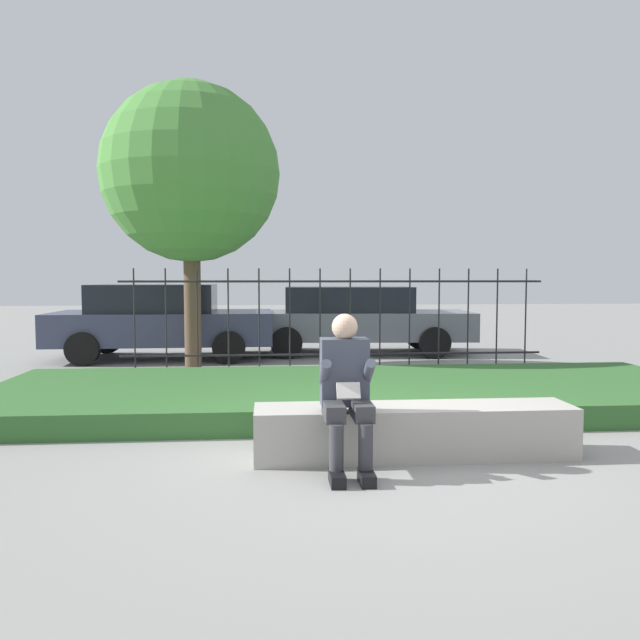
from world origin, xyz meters
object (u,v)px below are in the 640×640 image
(car_parked_left, at_px, (161,320))
(tree_behind_fence, at_px, (191,174))
(stone_bench, at_px, (414,434))
(person_seated_reader, at_px, (346,386))
(car_parked_center, at_px, (355,318))

(car_parked_left, distance_m, tree_behind_fence, 2.96)
(stone_bench, bearing_deg, tree_behind_fence, 114.81)
(stone_bench, distance_m, car_parked_left, 7.56)
(person_seated_reader, relative_size, car_parked_center, 0.27)
(car_parked_center, relative_size, car_parked_left, 1.13)
(stone_bench, xyz_separation_m, tree_behind_fence, (-2.49, 5.39, 3.04))
(stone_bench, relative_size, car_parked_left, 0.66)
(tree_behind_fence, bearing_deg, car_parked_left, 118.12)
(stone_bench, relative_size, person_seated_reader, 2.20)
(stone_bench, bearing_deg, car_parked_center, 86.03)
(stone_bench, distance_m, car_parked_center, 7.31)
(tree_behind_fence, bearing_deg, person_seated_reader, -71.84)
(stone_bench, xyz_separation_m, person_seated_reader, (-0.62, -0.30, 0.48))
(person_seated_reader, relative_size, car_parked_left, 0.30)
(car_parked_left, height_order, tree_behind_fence, tree_behind_fence)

